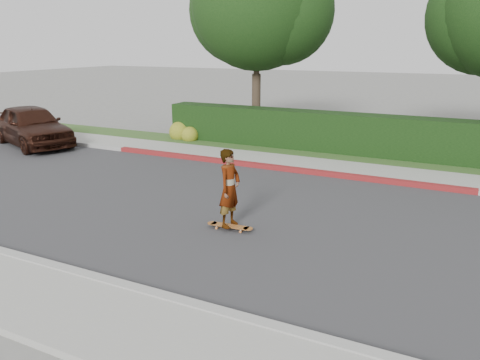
{
  "coord_description": "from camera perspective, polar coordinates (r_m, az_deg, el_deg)",
  "views": [
    {
      "loc": [
        0.51,
        -9.37,
        3.88
      ],
      "look_at": [
        -3.83,
        -0.51,
        1.0
      ],
      "focal_mm": 35.0,
      "sensor_mm": 36.0,
      "label": 1
    }
  ],
  "objects": [
    {
      "name": "skateboarder",
      "position": [
        9.86,
        -1.28,
        -1.01
      ],
      "size": [
        0.45,
        0.65,
        1.69
      ],
      "primitive_type": "imported",
      "rotation": [
        0.0,
        0.0,
        1.49
      ],
      "color": "white",
      "rests_on": "skateboard"
    },
    {
      "name": "hedge",
      "position": [
        17.23,
        13.97,
        5.32
      ],
      "size": [
        15.0,
        1.0,
        1.5
      ],
      "primitive_type": "cube",
      "color": "black",
      "rests_on": "ground"
    },
    {
      "name": "road",
      "position": [
        10.16,
        21.36,
        -7.34
      ],
      "size": [
        60.0,
        8.0,
        0.01
      ],
      "primitive_type": "cube",
      "color": "#2D2D30",
      "rests_on": "ground"
    },
    {
      "name": "sidewalk_far",
      "position": [
        14.88,
        23.23,
        0.05
      ],
      "size": [
        60.0,
        1.6,
        0.12
      ],
      "primitive_type": "cube",
      "color": "gray",
      "rests_on": "ground"
    },
    {
      "name": "planting_strip",
      "position": [
        16.43,
        23.58,
        1.41
      ],
      "size": [
        60.0,
        1.6,
        0.1
      ],
      "primitive_type": "cube",
      "color": "#2D4C1E",
      "rests_on": "ground"
    },
    {
      "name": "skateboard",
      "position": [
        10.15,
        -1.25,
        -5.64
      ],
      "size": [
        1.06,
        0.28,
        0.1
      ],
      "rotation": [
        0.0,
        0.0,
        0.07
      ],
      "color": "#C97237",
      "rests_on": "ground"
    },
    {
      "name": "flowering_shrub",
      "position": [
        19.56,
        -6.95,
        5.71
      ],
      "size": [
        1.4,
        1.0,
        0.9
      ],
      "color": "#2D4C19",
      "rests_on": "ground"
    },
    {
      "name": "tree_left",
      "position": [
        19.81,
        2.29,
        20.27
      ],
      "size": [
        5.99,
        5.21,
        8.0
      ],
      "color": "#33261C",
      "rests_on": "ground"
    },
    {
      "name": "car_maroon",
      "position": [
        20.21,
        -24.04,
        6.1
      ],
      "size": [
        5.05,
        3.45,
        1.59
      ],
      "primitive_type": "imported",
      "rotation": [
        0.0,
        0.0,
        1.2
      ],
      "color": "black",
      "rests_on": "ground"
    },
    {
      "name": "ground",
      "position": [
        10.16,
        21.36,
        -7.37
      ],
      "size": [
        120.0,
        120.0,
        0.0
      ],
      "primitive_type": "plane",
      "color": "slate",
      "rests_on": "ground"
    },
    {
      "name": "curb_red_section",
      "position": [
        15.04,
        3.75,
        1.6
      ],
      "size": [
        12.0,
        0.21,
        0.15
      ],
      "primitive_type": "cube",
      "color": "maroon",
      "rests_on": "ground"
    },
    {
      "name": "curb_far",
      "position": [
        14.01,
        22.99,
        -0.82
      ],
      "size": [
        60.0,
        0.2,
        0.15
      ],
      "primitive_type": "cube",
      "color": "#9E9E99",
      "rests_on": "ground"
    }
  ]
}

